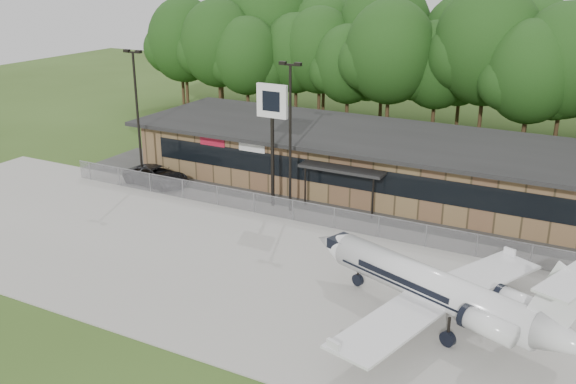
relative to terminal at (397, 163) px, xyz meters
The scene contains 11 objects.
ground 24.04m from the terminal, 89.99° to the right, with size 160.00×160.00×0.00m, color #344B1B.
apron 16.08m from the terminal, 89.99° to the right, with size 64.00×18.00×0.08m, color #9E9B93.
parking_lot 4.93m from the terminal, 89.96° to the right, with size 50.00×9.00×0.06m, color #383835.
terminal is the anchor object (origin of this frame).
fence 9.05m from the terminal, 89.98° to the right, with size 46.00×0.04×1.52m.
treeline 18.83m from the terminal, 89.99° to the left, with size 72.00×12.00×15.00m, color #1C3A12, non-canonical shape.
light_pole_left 19.84m from the terminal, 157.54° to the right, with size 1.55×0.30×10.23m.
light_pole_mid 9.73m from the terminal, 123.89° to the right, with size 1.55×0.30×10.23m.
business_jet 19.10m from the terminal, 64.93° to the right, with size 15.15×13.55×5.18m.
suv 18.27m from the terminal, 156.25° to the right, with size 2.47×5.35×1.49m, color #29292C.
pole_sign 10.64m from the terminal, 132.40° to the right, with size 2.27×0.32×8.64m.
Camera 1 is at (14.29, -19.93, 16.12)m, focal length 40.00 mm.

